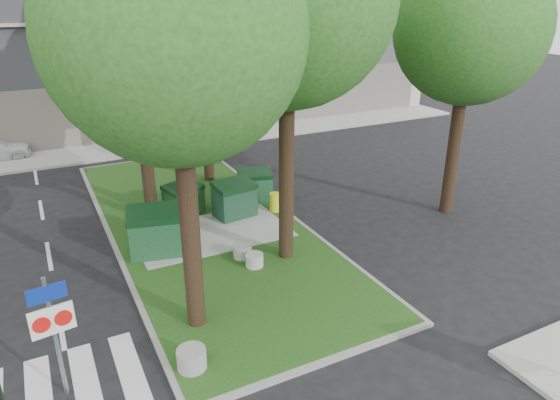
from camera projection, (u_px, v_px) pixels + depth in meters
ground at (300, 370)px, 10.81m from camera, size 120.00×120.00×0.00m
median_island at (202, 223)px, 17.58m from camera, size 6.00×16.00×0.12m
median_kerb at (202, 223)px, 17.58m from camera, size 6.30×16.30×0.10m
building_sidewalk at (128, 149)px, 26.01m from camera, size 42.00×3.00×0.12m
zebra_crossing at (110, 382)px, 10.47m from camera, size 5.00×3.00×0.01m
tree_median_near_left at (177, 7)px, 9.52m from camera, size 5.20×5.20×10.53m
tree_median_mid at (133, 14)px, 15.20m from camera, size 4.80×4.80×9.99m
tree_street_right at (473, 12)px, 16.10m from camera, size 5.00×5.00×10.06m
dumpster_a at (156, 232)px, 15.18m from camera, size 1.82×1.46×1.50m
dumpster_b at (184, 200)px, 17.86m from camera, size 1.55×1.33×1.21m
dumpster_c at (235, 199)px, 17.78m from camera, size 1.55×1.19×1.33m
dumpster_d at (255, 185)px, 19.20m from camera, size 1.53×1.26×1.22m
bollard_left at (192, 359)px, 10.63m from camera, size 0.63×0.63×0.45m
bollard_right at (254, 260)px, 14.63m from camera, size 0.53×0.53×0.38m
bollard_mid at (242, 251)px, 15.12m from camera, size 0.57×0.57×0.40m
litter_bin at (275, 202)px, 18.28m from camera, size 0.40×0.40×0.70m
traffic_sign_pole at (52, 322)px, 9.52m from camera, size 0.82×0.16×2.72m
car_silver at (199, 134)px, 26.13m from camera, size 4.55×1.91×1.46m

